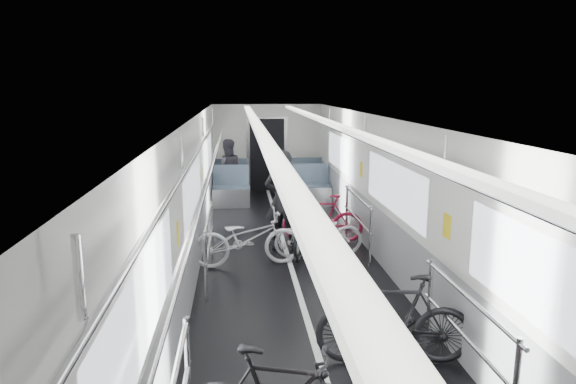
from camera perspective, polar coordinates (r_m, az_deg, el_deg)
name	(u,v)px	position (r m, az deg, el deg)	size (l,w,h in m)	color
car_shell	(284,185)	(9.27, -0.44, 0.80)	(3.02, 14.01, 2.41)	black
bike_left_far	(247,238)	(8.35, -4.57, -5.14)	(0.62, 1.76, 0.93)	silver
bike_right_near	(395,319)	(5.60, 11.76, -13.69)	(0.46, 1.64, 0.99)	black
bike_right_mid	(319,234)	(8.81, 3.46, -4.65)	(0.54, 1.54, 0.81)	#B5B5BA
bike_right_far	(323,218)	(9.64, 3.88, -2.92)	(0.43, 1.51, 0.91)	maroon
bike_aisle	(306,226)	(9.08, 2.04, -3.84)	(0.60, 1.71, 0.90)	black
person_standing	(283,201)	(9.02, -0.57, -0.96)	(0.66, 0.43, 1.80)	black
person_seated	(228,170)	(13.06, -6.73, 2.39)	(0.77, 0.60, 1.59)	#302D35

